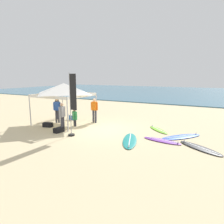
{
  "coord_description": "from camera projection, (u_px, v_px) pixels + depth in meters",
  "views": [
    {
      "loc": [
        6.13,
        -10.27,
        3.25
      ],
      "look_at": [
        0.37,
        0.69,
        1.0
      ],
      "focal_mm": 32.16,
      "sensor_mm": 36.0,
      "label": 1
    }
  ],
  "objects": [
    {
      "name": "sea",
      "position": [
        182.0,
        92.0,
        38.9
      ],
      "size": [
        80.0,
        36.0,
        0.1
      ],
      "primitive_type": "cube",
      "color": "#386B84",
      "rests_on": "ground"
    },
    {
      "name": "gear_bag_near_tent",
      "position": [
        48.0,
        125.0,
        12.87
      ],
      "size": [
        0.66,
        0.45,
        0.28
      ],
      "primitive_type": "cube",
      "rotation": [
        0.0,
        0.0,
        0.24
      ],
      "color": "black",
      "rests_on": "ground"
    },
    {
      "name": "surfboard_blue",
      "position": [
        181.0,
        137.0,
        10.7
      ],
      "size": [
        2.11,
        2.29,
        0.19
      ],
      "color": "blue",
      "rests_on": "ground"
    },
    {
      "name": "person_orange",
      "position": [
        94.0,
        109.0,
        13.91
      ],
      "size": [
        0.55,
        0.23,
        1.71
      ],
      "color": "#383842",
      "rests_on": "ground"
    },
    {
      "name": "gear_bag_by_pole",
      "position": [
        59.0,
        130.0,
        11.65
      ],
      "size": [
        0.38,
        0.63,
        0.28
      ],
      "primitive_type": "cube",
      "rotation": [
        0.0,
        0.0,
        1.46
      ],
      "color": "black",
      "rests_on": "ground"
    },
    {
      "name": "surfboard_lime",
      "position": [
        158.0,
        130.0,
        12.08
      ],
      "size": [
        1.65,
        1.64,
        0.19
      ],
      "color": "#7AD12D",
      "rests_on": "ground"
    },
    {
      "name": "person_green",
      "position": [
        75.0,
        116.0,
        12.98
      ],
      "size": [
        0.47,
        0.39,
        1.2
      ],
      "color": "#2D2D33",
      "rests_on": "ground"
    },
    {
      "name": "canopy_tent",
      "position": [
        64.0,
        89.0,
        13.52
      ],
      "size": [
        3.26,
        3.26,
        2.75
      ],
      "color": "#B7B7BC",
      "rests_on": "ground"
    },
    {
      "name": "surfboard_purple",
      "position": [
        162.0,
        141.0,
        10.06
      ],
      "size": [
        2.03,
        0.84,
        0.19
      ],
      "color": "purple",
      "rests_on": "ground"
    },
    {
      "name": "person_grey",
      "position": [
        62.0,
        115.0,
        11.68
      ],
      "size": [
        0.27,
        0.54,
        1.71
      ],
      "color": "#383842",
      "rests_on": "ground"
    },
    {
      "name": "person_black",
      "position": [
        57.0,
        106.0,
        14.99
      ],
      "size": [
        0.38,
        0.48,
        1.71
      ],
      "color": "#383842",
      "rests_on": "ground"
    },
    {
      "name": "cooler_box",
      "position": [
        73.0,
        117.0,
        15.01
      ],
      "size": [
        0.5,
        0.36,
        0.39
      ],
      "color": "#2D60B7",
      "rests_on": "ground"
    },
    {
      "name": "person_blue",
      "position": [
        57.0,
        109.0,
        13.91
      ],
      "size": [
        0.53,
        0.32,
        1.71
      ],
      "color": "#383842",
      "rests_on": "ground"
    },
    {
      "name": "surfboard_black",
      "position": [
        200.0,
        148.0,
        9.05
      ],
      "size": [
        2.17,
        1.74,
        0.19
      ],
      "color": "black",
      "rests_on": "ground"
    },
    {
      "name": "surfboard_teal",
      "position": [
        130.0,
        140.0,
        10.08
      ],
      "size": [
        1.5,
        2.61,
        0.19
      ],
      "color": "#19847F",
      "rests_on": "ground"
    },
    {
      "name": "banner_flag",
      "position": [
        72.0,
        107.0,
        10.69
      ],
      "size": [
        0.6,
        0.36,
        3.4
      ],
      "color": "#99999E",
      "rests_on": "ground"
    },
    {
      "name": "ground_plane",
      "position": [
        101.0,
        129.0,
        12.33
      ],
      "size": [
        80.0,
        80.0,
        0.0
      ],
      "primitive_type": "plane",
      "color": "beige"
    }
  ]
}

